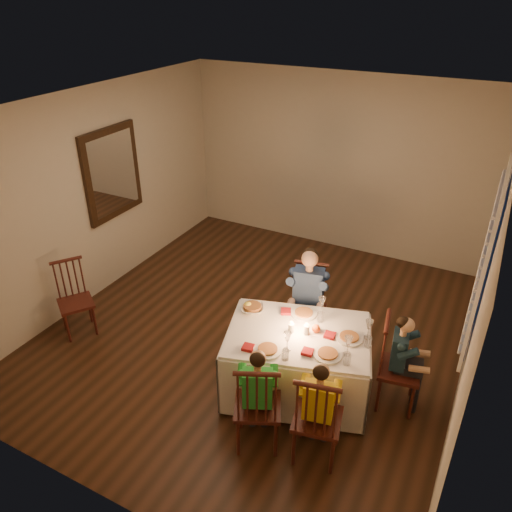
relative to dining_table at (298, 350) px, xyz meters
The scene contains 26 objects.
ground 1.16m from the dining_table, 139.50° to the left, with size 5.00×5.00×0.00m, color black.
wall_left 3.22m from the dining_table, 167.46° to the left, with size 0.02×5.00×2.60m, color #B8B09D.
wall_right 1.79m from the dining_table, 24.89° to the left, with size 0.02×5.00×2.60m, color #B8B09D.
wall_back 3.37m from the dining_table, 104.00° to the left, with size 4.50×0.02×2.60m, color #B8B09D.
ceiling 2.34m from the dining_table, 139.50° to the left, with size 5.00×5.00×0.00m, color white.
dining_table is the anchor object (origin of this frame).
chair_adult 0.92m from the dining_table, 105.37° to the left, with size 0.40×0.38×0.97m, color #39150F, non-canonical shape.
chair_near_left 0.91m from the dining_table, 93.47° to the right, with size 0.40×0.38×0.97m, color #39150F, non-canonical shape.
chair_near_right 0.95m from the dining_table, 54.82° to the right, with size 0.40×0.38×0.97m, color #39150F, non-canonical shape.
chair_end 1.09m from the dining_table, 15.98° to the left, with size 0.40×0.38×0.97m, color #39150F, non-canonical shape.
chair_extra 2.69m from the dining_table, behind, with size 0.37×0.35×0.90m, color #39150F, non-canonical shape.
adult 0.92m from the dining_table, 105.37° to the left, with size 0.43×0.39×1.20m, color navy, non-canonical shape.
child_green 0.91m from the dining_table, 93.47° to the right, with size 0.33×0.31×1.03m, color green, non-canonical shape.
child_yellow 0.95m from the dining_table, 54.82° to the right, with size 0.33×0.30×1.02m, color gold, non-canonical shape.
child_teal 1.09m from the dining_table, 15.98° to the left, with size 0.33×0.30×1.02m, color #19303E, non-canonical shape.
setting_adult 0.37m from the dining_table, 103.25° to the left, with size 0.26×0.26×0.02m, color silver.
setting_green 0.45m from the dining_table, 111.32° to the right, with size 0.26×0.26×0.02m, color silver.
setting_yellow 0.45m from the dining_table, 26.67° to the right, with size 0.26×0.26×0.02m, color silver.
setting_teal 0.52m from the dining_table, 16.82° to the left, with size 0.26×0.26×0.02m, color silver.
candle_left 0.26m from the dining_table, 163.45° to the right, with size 0.06×0.06×0.10m, color white.
candle_right 0.26m from the dining_table, 16.55° to the left, with size 0.06×0.06×0.10m, color white.
squash 0.67m from the dining_table, 169.19° to the left, with size 0.09×0.09×0.09m, color #FDEB42.
orange_fruit 0.30m from the dining_table, 32.94° to the left, with size 0.08×0.08×0.08m, color #EF5714.
serving_bowl 0.61m from the dining_table, 168.15° to the left, with size 0.23×0.23×0.06m, color silver.
wall_mirror 3.32m from the dining_table, 162.02° to the left, with size 0.06×0.95×1.15m.
window_blinds 1.89m from the dining_table, 28.78° to the left, with size 0.07×1.34×1.54m.
Camera 1 is at (2.17, -4.22, 3.65)m, focal length 35.00 mm.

